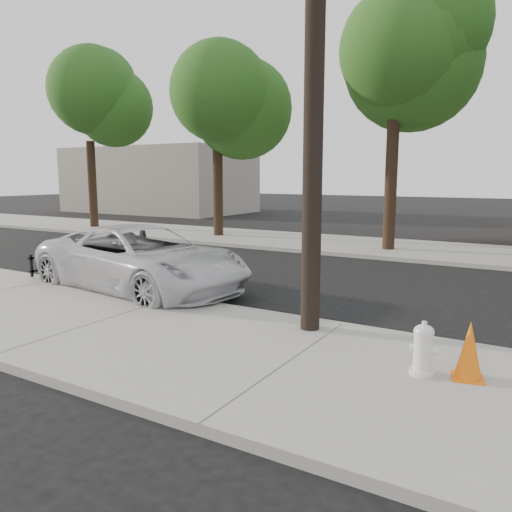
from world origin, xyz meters
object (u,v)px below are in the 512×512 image
(utility_pole, at_px, (315,62))
(police_cruiser, at_px, (141,259))
(traffic_cone, at_px, (469,351))
(fire_hydrant, at_px, (423,350))

(utility_pole, height_order, police_cruiser, utility_pole)
(police_cruiser, height_order, traffic_cone, police_cruiser)
(utility_pole, height_order, fire_hydrant, utility_pole)
(fire_hydrant, height_order, traffic_cone, traffic_cone)
(police_cruiser, distance_m, traffic_cone, 8.13)
(police_cruiser, bearing_deg, utility_pole, -95.24)
(police_cruiser, relative_size, traffic_cone, 7.39)
(fire_hydrant, bearing_deg, police_cruiser, 154.79)
(utility_pole, xyz_separation_m, police_cruiser, (-5.09, 1.13, -3.88))
(traffic_cone, bearing_deg, utility_pole, 161.02)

